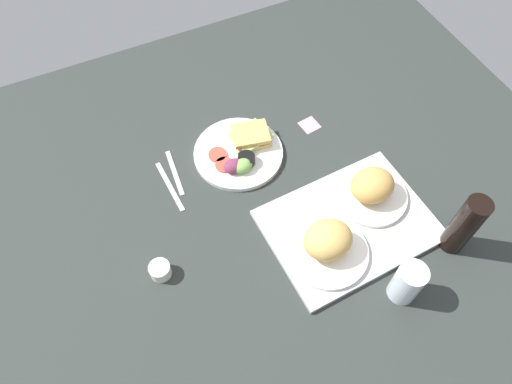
{
  "coord_description": "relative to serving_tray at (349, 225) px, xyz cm",
  "views": [
    {
      "loc": [
        32.57,
        67.6,
        116.7
      ],
      "look_at": [
        2.0,
        3.0,
        4.0
      ],
      "focal_mm": 33.1,
      "sensor_mm": 36.0,
      "label": 1
    }
  ],
  "objects": [
    {
      "name": "serving_tray",
      "position": [
        0.0,
        0.0,
        0.0
      ],
      "size": [
        46.46,
        35.02,
        1.6
      ],
      "primitive_type": "cube",
      "rotation": [
        0.0,
        0.0,
        0.05
      ],
      "color": "#B2B2AD",
      "rests_on": "ground_plane"
    },
    {
      "name": "soda_bottle",
      "position": [
        -22.44,
        16.58,
        9.77
      ],
      "size": [
        6.4,
        6.4,
        21.13
      ],
      "primitive_type": "cylinder",
      "color": "black",
      "rests_on": "ground_plane"
    },
    {
      "name": "fork",
      "position": [
        37.72,
        -37.98,
        -0.55
      ],
      "size": [
        2.78,
        17.06,
        0.5
      ],
      "primitive_type": "cube",
      "rotation": [
        0.0,
        0.0,
        1.49
      ],
      "color": "#B7B7BC",
      "rests_on": "ground_plane"
    },
    {
      "name": "bread_plate_near",
      "position": [
        -9.77,
        -5.24,
        4.82
      ],
      "size": [
        20.83,
        20.83,
        10.02
      ],
      "color": "white",
      "rests_on": "serving_tray"
    },
    {
      "name": "sticky_note",
      "position": [
        -8.02,
        -37.08,
        -0.74
      ],
      "size": [
        6.26,
        6.26,
        0.12
      ],
      "primitive_type": "cube",
      "rotation": [
        0.0,
        0.0,
        0.13
      ],
      "color": "pink",
      "rests_on": "ground_plane"
    },
    {
      "name": "drinking_glass",
      "position": [
        -2.11,
        22.34,
        5.81
      ],
      "size": [
        7.2,
        7.2,
        13.22
      ],
      "primitive_type": "cylinder",
      "color": "silver",
      "rests_on": "ground_plane"
    },
    {
      "name": "ground_plane",
      "position": [
        17.6,
        -22.06,
        -2.3
      ],
      "size": [
        190.0,
        150.0,
        3.0
      ],
      "primitive_type": "cube",
      "color": "#282D2B"
    },
    {
      "name": "knife",
      "position": [
        40.72,
        -33.98,
        -0.55
      ],
      "size": [
        2.54,
        19.05,
        0.5
      ],
      "primitive_type": "cube",
      "rotation": [
        0.0,
        0.0,
        1.63
      ],
      "color": "#B7B7BC",
      "rests_on": "ground_plane"
    },
    {
      "name": "espresso_cup",
      "position": [
        52.0,
        -9.04,
        1.2
      ],
      "size": [
        5.6,
        5.6,
        4.0
      ],
      "primitive_type": "cylinder",
      "color": "silver",
      "rests_on": "ground_plane"
    },
    {
      "name": "bread_plate_far",
      "position": [
        10.0,
        4.37,
        4.97
      ],
      "size": [
        21.9,
        21.9,
        10.39
      ],
      "color": "white",
      "rests_on": "serving_tray"
    },
    {
      "name": "plate_with_salad",
      "position": [
        17.05,
        -35.56,
        0.96
      ],
      "size": [
        27.35,
        27.35,
        5.4
      ],
      "color": "white",
      "rests_on": "ground_plane"
    }
  ]
}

